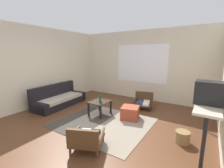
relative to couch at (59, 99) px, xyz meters
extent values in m
plane|color=#56331E|center=(2.10, -0.67, -0.22)|extent=(7.80, 7.80, 0.00)
cube|color=beige|center=(2.10, 2.39, 1.13)|extent=(5.60, 0.12, 2.70)
cube|color=white|center=(2.10, 2.33, 1.20)|extent=(2.05, 0.01, 1.46)
cube|color=beige|center=(-0.56, -0.37, 1.13)|extent=(0.12, 6.60, 2.70)
cube|color=#38332D|center=(1.59, -0.29, -0.22)|extent=(1.16, 2.03, 0.01)
cube|color=gray|center=(2.74, -0.29, -0.22)|extent=(1.16, 2.03, 0.01)
cube|color=black|center=(0.07, 0.01, -0.11)|extent=(0.89, 1.94, 0.22)
cube|color=#B2A899|center=(0.10, 0.01, 0.05)|extent=(0.77, 1.75, 0.10)
cube|color=black|center=(-0.24, -0.02, 0.20)|extent=(0.29, 1.89, 0.62)
cube|color=black|center=(0.00, 0.86, -0.06)|extent=(0.75, 0.24, 0.33)
cube|color=black|center=(0.14, -0.85, -0.06)|extent=(0.75, 0.24, 0.33)
cube|color=black|center=(1.75, 0.09, 0.19)|extent=(0.52, 0.60, 0.02)
cube|color=black|center=(1.53, 0.34, -0.02)|extent=(0.04, 0.04, 0.40)
cube|color=black|center=(1.97, 0.34, -0.02)|extent=(0.04, 0.04, 0.40)
cube|color=black|center=(1.53, -0.17, -0.02)|extent=(0.04, 0.04, 0.40)
cube|color=black|center=(1.97, -0.17, -0.02)|extent=(0.04, 0.04, 0.40)
cylinder|color=#472D19|center=(2.95, 1.14, -0.16)|extent=(0.04, 0.04, 0.13)
cylinder|color=#472D19|center=(2.44, 1.00, -0.16)|extent=(0.04, 0.04, 0.13)
cylinder|color=#472D19|center=(2.82, 1.62, -0.16)|extent=(0.04, 0.04, 0.13)
cylinder|color=#472D19|center=(2.31, 1.49, -0.16)|extent=(0.04, 0.04, 0.13)
cube|color=#472D19|center=(2.63, 1.31, -0.07)|extent=(0.74, 0.72, 0.05)
cube|color=silver|center=(2.74, 1.32, -0.01)|extent=(0.33, 0.56, 0.06)
cube|color=#2D3856|center=(2.54, 1.27, -0.01)|extent=(0.33, 0.56, 0.06)
cube|color=#472D19|center=(2.57, 1.57, 0.12)|extent=(0.60, 0.22, 0.33)
cube|color=#472D19|center=(2.91, 1.39, 0.05)|extent=(0.19, 0.57, 0.04)
cube|color=#472D19|center=(2.36, 1.24, 0.05)|extent=(0.19, 0.57, 0.04)
cylinder|color=#472D19|center=(2.22, -1.23, -0.15)|extent=(0.04, 0.04, 0.14)
cylinder|color=#472D19|center=(2.67, -1.02, -0.15)|extent=(0.04, 0.04, 0.14)
cylinder|color=#472D19|center=(2.43, -1.69, -0.15)|extent=(0.04, 0.04, 0.14)
cylinder|color=#472D19|center=(2.88, -1.49, -0.15)|extent=(0.04, 0.04, 0.14)
cube|color=#472D19|center=(2.55, -1.36, -0.05)|extent=(0.77, 0.78, 0.05)
cube|color=silver|center=(2.45, -1.38, 0.00)|extent=(0.39, 0.56, 0.06)
cube|color=black|center=(2.63, -1.30, 0.00)|extent=(0.39, 0.56, 0.06)
cube|color=#472D19|center=(2.66, -1.60, 0.13)|extent=(0.55, 0.30, 0.32)
cube|color=#472D19|center=(2.30, -1.47, 0.06)|extent=(0.28, 0.56, 0.04)
cube|color=#472D19|center=(2.79, -1.25, 0.06)|extent=(0.28, 0.56, 0.04)
cube|color=#993D28|center=(2.63, 0.32, -0.04)|extent=(0.57, 0.57, 0.35)
cube|color=#B2AD9E|center=(4.42, -0.06, 0.68)|extent=(0.39, 1.62, 0.04)
cylinder|color=black|center=(4.42, -0.80, 0.22)|extent=(0.06, 0.06, 0.88)
cylinder|color=black|center=(4.42, 0.69, 0.22)|extent=(0.06, 0.06, 0.88)
cube|color=black|center=(4.42, -0.24, 0.90)|extent=(0.45, 0.32, 0.41)
cube|color=black|center=(4.20, -0.24, 0.92)|extent=(0.01, 0.25, 0.28)
cylinder|color=#935B38|center=(4.42, 0.41, 0.79)|extent=(0.24, 0.24, 0.18)
cylinder|color=#935B38|center=(4.42, 0.41, 0.94)|extent=(0.10, 0.10, 0.11)
cylinder|color=#194723|center=(1.83, 0.01, 0.31)|extent=(0.07, 0.07, 0.22)
cylinder|color=#194723|center=(1.83, 0.01, 0.44)|extent=(0.03, 0.03, 0.06)
cylinder|color=olive|center=(4.06, -0.17, -0.10)|extent=(0.28, 0.28, 0.24)
camera|label=1|loc=(4.38, -3.35, 1.57)|focal=24.41mm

